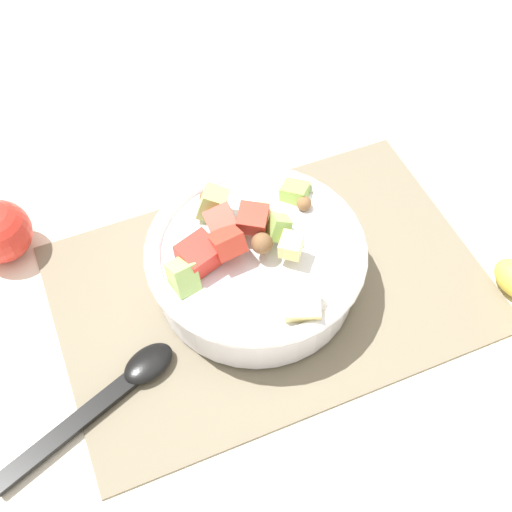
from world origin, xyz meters
name	(u,v)px	position (x,y,z in m)	size (l,w,h in m)	color
ground_plane	(270,288)	(0.00, 0.00, 0.00)	(2.40, 2.40, 0.00)	silver
placemat	(270,286)	(0.00, 0.00, 0.00)	(0.47, 0.31, 0.01)	#756B56
salad_bowl	(255,260)	(-0.01, 0.01, 0.05)	(0.23, 0.23, 0.10)	white
serving_spoon	(116,390)	(-0.19, -0.06, 0.01)	(0.20, 0.10, 0.01)	black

